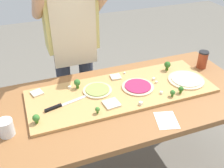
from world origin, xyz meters
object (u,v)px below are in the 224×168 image
Objects in this scene: chefs_knife at (61,105)px; pizza_slice_center at (112,104)px; pizza_slice_near_left at (116,77)px; broccoli_floret_center_right at (36,118)px; sauce_jar at (203,60)px; cook_center at (72,36)px; broccoli_floret_back_right at (173,93)px; broccoli_floret_front_left at (167,65)px; broccoli_floret_back_mid at (181,89)px; recipe_note at (166,120)px; broccoli_floret_back_left at (77,83)px; cheese_crumble_b at (156,82)px; cheese_crumble_e at (161,93)px; pizza_whole_beet_magenta at (138,87)px; pizza_whole_pesto_green at (97,90)px; broccoli_floret_front_mid at (98,110)px; cheese_crumble_d at (154,79)px; cheese_crumble_f at (70,87)px; cheese_crumble_a at (141,103)px; flour_cup at (6,129)px; cheese_crumble_c at (125,73)px; pizza_slice_far_left at (37,93)px; pizza_whole_cheese_artichoke at (186,80)px.

pizza_slice_center is at bearing -17.95° from chefs_knife.
broccoli_floret_center_right reaches higher than pizza_slice_near_left.
cook_center is at bearing 152.98° from sauce_jar.
broccoli_floret_back_right is 0.65× the size of broccoli_floret_front_left.
broccoli_floret_back_mid is (0.33, -0.33, 0.02)m from pizza_slice_near_left.
broccoli_floret_back_right is (0.70, -0.15, 0.02)m from chefs_knife.
broccoli_floret_center_right is at bearing 162.59° from recipe_note.
broccoli_floret_back_left is at bearing 47.60° from chefs_knife.
cheese_crumble_b is at bearing -34.83° from pizza_slice_near_left.
cheese_crumble_b is 0.87× the size of cheese_crumble_e.
pizza_whole_beet_magenta is 4.75× the size of broccoli_floret_back_right.
broccoli_floret_front_left is at bearing 10.60° from chefs_knife.
pizza_whole_pesto_green is 0.15m from broccoli_floret_back_left.
pizza_slice_center is 6.71× the size of cheese_crumble_b.
pizza_slice_near_left is 0.42m from broccoli_floret_front_mid.
pizza_whole_pesto_green reaches higher than pizza_slice_center.
cheese_crumble_d is at bearing -26.92° from pizza_slice_near_left.
broccoli_floret_back_mid is 0.23m from cheese_crumble_d.
broccoli_floret_back_left is at bearing 98.40° from broccoli_floret_front_mid.
pizza_whole_pesto_green is 0.59m from broccoli_floret_front_left.
cheese_crumble_f is (-0.59, 0.15, 0.00)m from cheese_crumble_b.
pizza_whole_beet_magenta is at bearing -169.65° from sauce_jar.
cheese_crumble_a is 0.19m from recipe_note.
broccoli_floret_front_left reaches higher than recipe_note.
broccoli_floret_front_left is 0.45× the size of recipe_note.
broccoli_floret_back_right is (0.26, -0.35, 0.02)m from pizza_slice_near_left.
pizza_slice_near_left is (0.18, 0.12, -0.00)m from pizza_whole_pesto_green.
cook_center is at bearing 144.73° from broccoli_floret_front_left.
cheese_crumble_e and cheese_crumble_f have the same top height.
pizza_slice_center is at bearing -115.94° from pizza_slice_near_left.
pizza_whole_pesto_green is at bearing 23.22° from broccoli_floret_center_right.
chefs_knife is 4.47× the size of broccoli_floret_back_left.
pizza_whole_pesto_green is 4.21× the size of broccoli_floret_back_right.
cheese_crumble_d is at bearing 10.74° from flour_cup.
broccoli_floret_center_right is at bearing -168.41° from cheese_crumble_d.
pizza_slice_near_left is 0.46× the size of recipe_note.
flour_cup is (-0.80, 0.04, 0.01)m from cheese_crumble_a.
chefs_knife is at bearing 160.74° from cheese_crumble_a.
broccoli_floret_back_mid is at bearing -55.51° from cheese_crumble_c.
chefs_knife is 0.31m from pizza_slice_center.
cheese_crumble_e reaches higher than pizza_slice_far_left.
pizza_whole_cheese_artichoke is at bearing -13.87° from cheese_crumble_f.
flour_cup reaches higher than broccoli_floret_front_mid.
cheese_crumble_b is at bearing -140.80° from broccoli_floret_front_left.
sauce_jar is 1.04m from cook_center.
broccoli_floret_back_mid is 0.13m from cheese_crumble_e.
broccoli_floret_back_mid is at bearing -25.04° from cheese_crumble_f.
cook_center reaches higher than broccoli_floret_back_left.
pizza_whole_pesto_green and cheese_crumble_f have the same top height.
flour_cup reaches higher than cheese_crumble_a.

